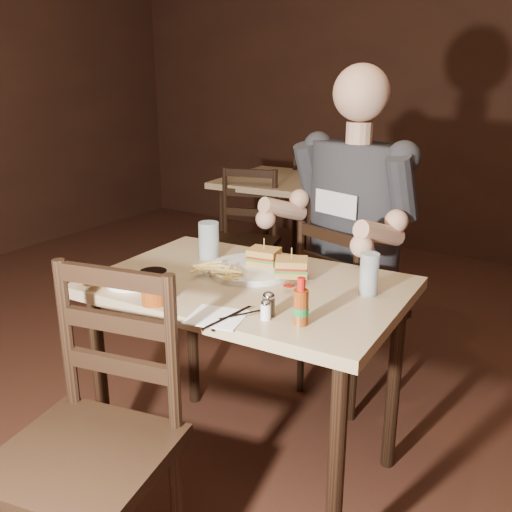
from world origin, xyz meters
The scene contains 24 objects.
room_shell centered at (0.00, 0.00, 1.40)m, with size 7.00×7.00×7.00m.
main_table centered at (0.24, 0.35, 0.67)m, with size 1.10×0.76×0.77m.
bg_table centered at (-0.64, 2.16, 0.68)m, with size 0.86×0.86×0.77m.
chair_far centered at (0.33, 1.06, 0.42)m, with size 0.39×0.43×0.84m, color black, non-canonical shape.
chair_near centered at (0.17, -0.36, 0.48)m, with size 0.44×0.48×0.95m, color black, non-canonical shape.
bg_chair_far centered at (-0.64, 2.71, 0.43)m, with size 0.40×0.43×0.86m, color black, non-canonical shape.
bg_chair_near centered at (-0.64, 1.61, 0.44)m, with size 0.41×0.45×0.88m, color black, non-canonical shape.
diner centered at (0.31, 1.00, 0.97)m, with size 0.61×0.48×1.06m, color #292A2E, non-canonical shape.
dinner_plate centered at (0.19, 0.44, 0.78)m, with size 0.31×0.31×0.02m, color white.
sandwich_left centered at (0.21, 0.49, 0.84)m, with size 0.11×0.09×0.10m, color tan, non-canonical shape.
sandwich_right centered at (0.35, 0.45, 0.84)m, with size 0.11×0.09×0.10m, color tan, non-canonical shape.
fries_pile centered at (0.13, 0.32, 0.81)m, with size 0.22×0.16×0.04m, color #F5D36F, non-canonical shape.
ketchup_dollop centered at (0.40, 0.34, 0.79)m, with size 0.04×0.04×0.01m, color maroon.
glass_left centered at (-0.03, 0.48, 0.84)m, with size 0.08×0.08×0.14m, color silver.
glass_right centered at (0.63, 0.46, 0.84)m, with size 0.06×0.06×0.14m, color silver.
hot_sauce centered at (0.55, 0.14, 0.84)m, with size 0.04×0.04×0.14m, color maroon, non-canonical shape.
salt_shaker centered at (0.45, 0.12, 0.80)m, with size 0.03×0.03×0.06m, color white, non-canonical shape.
pepper_shaker centered at (0.44, 0.15, 0.80)m, with size 0.04×0.04×0.07m, color #38332D, non-canonical shape.
syrup_dispenser centered at (0.10, 0.03, 0.82)m, with size 0.09×0.09×0.11m, color maroon, non-canonical shape.
napkin centered at (0.32, 0.05, 0.77)m, with size 0.16×0.15×0.00m, color white.
knife centered at (0.36, 0.05, 0.78)m, with size 0.01×0.21×0.01m, color silver.
fork centered at (0.38, 0.10, 0.78)m, with size 0.01×0.15×0.00m, color silver.
side_plate centered at (-0.09, 0.12, 0.78)m, with size 0.17×0.17×0.01m, color white.
bread_roll centered at (-0.17, 0.00, 0.81)m, with size 0.09×0.08×0.06m, color tan.
Camera 1 is at (1.26, -1.19, 1.47)m, focal length 40.00 mm.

